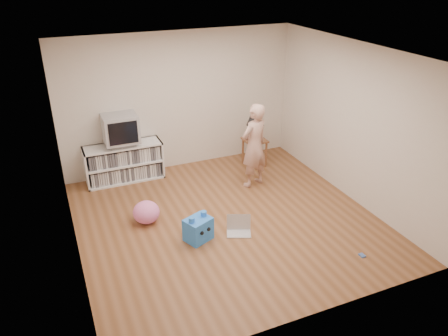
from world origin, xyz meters
TOP-DOWN VIEW (x-y plane):
  - ground at (0.00, 0.00)m, footprint 4.50×4.50m
  - walls at (0.00, 0.00)m, footprint 4.52×4.52m
  - ceiling at (0.00, 0.00)m, footprint 4.50×4.50m
  - media_unit at (-1.18, 2.04)m, footprint 1.40×0.45m
  - dvd_deck at (-1.18, 2.02)m, footprint 0.45×0.35m
  - crt_tv at (-1.18, 2.02)m, footprint 0.60×0.53m
  - side_table at (1.31, 1.65)m, footprint 0.42×0.42m
  - table_lamp at (1.31, 1.65)m, footprint 0.34×0.34m
  - person at (0.92, 0.91)m, footprint 0.65×0.53m
  - laptop at (0.03, -0.37)m, footprint 0.44×0.40m
  - playing_cards at (1.36, -1.59)m, footprint 0.07×0.09m
  - plush_blue at (-0.60, -0.32)m, footprint 0.45×0.41m
  - plush_pink at (-1.18, 0.44)m, footprint 0.49×0.49m

SIDE VIEW (x-z plane):
  - ground at x=0.00m, z-range 0.00..0.00m
  - playing_cards at x=1.36m, z-range 0.00..0.02m
  - laptop at x=0.03m, z-range -0.06..0.19m
  - plush_pink at x=-1.18m, z-range 0.00..0.35m
  - plush_blue at x=-0.60m, z-range -0.03..0.40m
  - media_unit at x=-1.18m, z-range 0.00..0.70m
  - side_table at x=1.31m, z-range 0.14..0.69m
  - dvd_deck at x=-1.18m, z-range 0.70..0.77m
  - person at x=0.92m, z-range 0.00..1.53m
  - table_lamp at x=1.31m, z-range 0.68..1.20m
  - crt_tv at x=-1.18m, z-range 0.77..1.27m
  - walls at x=0.00m, z-range 0.00..2.60m
  - ceiling at x=0.00m, z-range 2.60..2.60m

